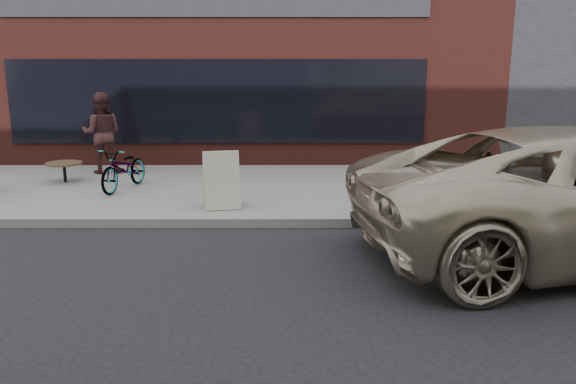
{
  "coord_description": "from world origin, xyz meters",
  "views": [
    {
      "loc": [
        -0.34,
        -4.66,
        2.54
      ],
      "look_at": [
        -0.32,
        2.86,
        0.85
      ],
      "focal_mm": 35.0,
      "sensor_mm": 36.0,
      "label": 1
    }
  ],
  "objects_px": {
    "bicycle_front": "(124,168)",
    "cafe_patron_left": "(102,133)",
    "cafe_table": "(64,164)",
    "motorcycle": "(442,204)",
    "sandwich_sign": "(221,179)"
  },
  "relations": [
    {
      "from": "bicycle_front",
      "to": "cafe_patron_left",
      "type": "bearing_deg",
      "value": 133.1
    },
    {
      "from": "cafe_table",
      "to": "motorcycle",
      "type": "bearing_deg",
      "value": -30.45
    },
    {
      "from": "motorcycle",
      "to": "bicycle_front",
      "type": "bearing_deg",
      "value": 148.15
    },
    {
      "from": "sandwich_sign",
      "to": "cafe_table",
      "type": "bearing_deg",
      "value": 137.65
    },
    {
      "from": "bicycle_front",
      "to": "sandwich_sign",
      "type": "bearing_deg",
      "value": -20.23
    },
    {
      "from": "cafe_patron_left",
      "to": "bicycle_front",
      "type": "bearing_deg",
      "value": 110.71
    },
    {
      "from": "sandwich_sign",
      "to": "cafe_table",
      "type": "relative_size",
      "value": 1.33
    },
    {
      "from": "motorcycle",
      "to": "bicycle_front",
      "type": "relative_size",
      "value": 1.54
    },
    {
      "from": "bicycle_front",
      "to": "cafe_table",
      "type": "height_order",
      "value": "bicycle_front"
    },
    {
      "from": "sandwich_sign",
      "to": "cafe_table",
      "type": "height_order",
      "value": "sandwich_sign"
    },
    {
      "from": "cafe_table",
      "to": "bicycle_front",
      "type": "bearing_deg",
      "value": -25.73
    },
    {
      "from": "bicycle_front",
      "to": "motorcycle",
      "type": "bearing_deg",
      "value": -17.32
    },
    {
      "from": "motorcycle",
      "to": "cafe_patron_left",
      "type": "height_order",
      "value": "cafe_patron_left"
    },
    {
      "from": "sandwich_sign",
      "to": "cafe_patron_left",
      "type": "relative_size",
      "value": 0.54
    },
    {
      "from": "cafe_patron_left",
      "to": "sandwich_sign",
      "type": "bearing_deg",
      "value": 125.58
    }
  ]
}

